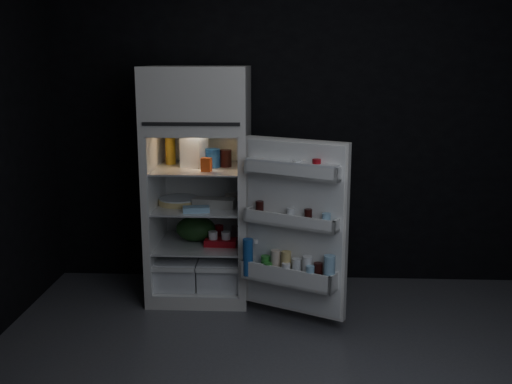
# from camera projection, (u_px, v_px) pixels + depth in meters

# --- Properties ---
(floor) EXTENTS (4.00, 3.40, 0.00)m
(floor) POSITION_uv_depth(u_px,v_px,m) (297.00, 380.00, 3.49)
(floor) COLOR #57575D
(floor) RESTS_ON ground
(wall_back) EXTENTS (4.00, 0.00, 2.70)m
(wall_back) POSITION_uv_depth(u_px,v_px,m) (295.00, 120.00, 4.85)
(wall_back) COLOR black
(wall_back) RESTS_ON ground
(wall_front) EXTENTS (4.00, 0.00, 2.70)m
(wall_front) POSITION_uv_depth(u_px,v_px,m) (318.00, 251.00, 1.54)
(wall_front) COLOR black
(wall_front) RESTS_ON ground
(refrigerator) EXTENTS (0.76, 0.71, 1.78)m
(refrigerator) POSITION_uv_depth(u_px,v_px,m) (200.00, 175.00, 4.60)
(refrigerator) COLOR white
(refrigerator) RESTS_ON ground
(fridge_door) EXTENTS (0.73, 0.49, 1.22)m
(fridge_door) POSITION_uv_depth(u_px,v_px,m) (294.00, 231.00, 4.10)
(fridge_door) COLOR white
(fridge_door) RESTS_ON ground
(milk_jug) EXTENTS (0.20, 0.20, 0.24)m
(milk_jug) POSITION_uv_depth(u_px,v_px,m) (194.00, 151.00, 4.54)
(milk_jug) COLOR white
(milk_jug) RESTS_ON refrigerator
(mayo_jar) EXTENTS (0.15, 0.15, 0.14)m
(mayo_jar) POSITION_uv_depth(u_px,v_px,m) (213.00, 158.00, 4.54)
(mayo_jar) COLOR #1B4D95
(mayo_jar) RESTS_ON refrigerator
(jam_jar) EXTENTS (0.11, 0.11, 0.13)m
(jam_jar) POSITION_uv_depth(u_px,v_px,m) (226.00, 158.00, 4.56)
(jam_jar) COLOR black
(jam_jar) RESTS_ON refrigerator
(amber_bottle) EXTENTS (0.08, 0.08, 0.22)m
(amber_bottle) POSITION_uv_depth(u_px,v_px,m) (170.00, 150.00, 4.66)
(amber_bottle) COLOR gold
(amber_bottle) RESTS_ON refrigerator
(small_carton) EXTENTS (0.08, 0.07, 0.10)m
(small_carton) POSITION_uv_depth(u_px,v_px,m) (206.00, 165.00, 4.37)
(small_carton) COLOR #EB531B
(small_carton) RESTS_ON refrigerator
(egg_carton) EXTENTS (0.34, 0.17, 0.07)m
(egg_carton) POSITION_uv_depth(u_px,v_px,m) (214.00, 203.00, 4.55)
(egg_carton) COLOR gray
(egg_carton) RESTS_ON refrigerator
(pie) EXTENTS (0.41, 0.41, 0.04)m
(pie) POSITION_uv_depth(u_px,v_px,m) (179.00, 201.00, 4.66)
(pie) COLOR tan
(pie) RESTS_ON refrigerator
(flat_package) EXTENTS (0.21, 0.13, 0.04)m
(flat_package) POSITION_uv_depth(u_px,v_px,m) (196.00, 209.00, 4.42)
(flat_package) COLOR #93C4E3
(flat_package) RESTS_ON refrigerator
(wrapped_pkg) EXTENTS (0.15, 0.14, 0.05)m
(wrapped_pkg) POSITION_uv_depth(u_px,v_px,m) (234.00, 197.00, 4.79)
(wrapped_pkg) COLOR beige
(wrapped_pkg) RESTS_ON refrigerator
(produce_bag) EXTENTS (0.34, 0.30, 0.20)m
(produce_bag) POSITION_uv_depth(u_px,v_px,m) (196.00, 229.00, 4.71)
(produce_bag) COLOR #193815
(produce_bag) RESTS_ON refrigerator
(yogurt_tray) EXTENTS (0.25, 0.14, 0.05)m
(yogurt_tray) POSITION_uv_depth(u_px,v_px,m) (221.00, 242.00, 4.61)
(yogurt_tray) COLOR #AA0E17
(yogurt_tray) RESTS_ON refrigerator
(small_can_red) EXTENTS (0.09, 0.09, 0.09)m
(small_can_red) POSITION_uv_depth(u_px,v_px,m) (219.00, 231.00, 4.85)
(small_can_red) COLOR #AA0E17
(small_can_red) RESTS_ON refrigerator
(small_can_silver) EXTENTS (0.08, 0.08, 0.09)m
(small_can_silver) POSITION_uv_depth(u_px,v_px,m) (236.00, 231.00, 4.83)
(small_can_silver) COLOR silver
(small_can_silver) RESTS_ON refrigerator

